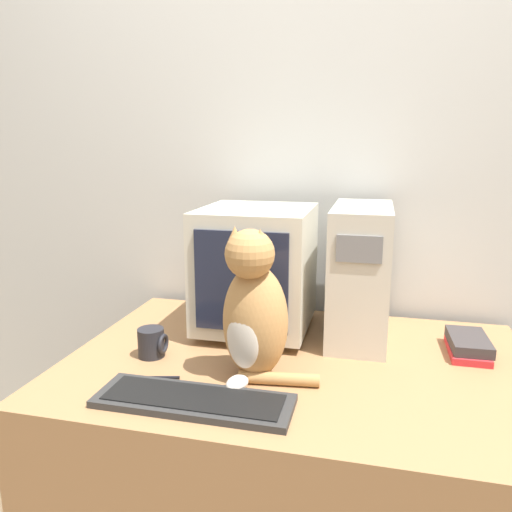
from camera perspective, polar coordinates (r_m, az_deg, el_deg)
The scene contains 9 objects.
wall_back at distance 1.90m, azimuth 7.55°, elevation 9.42°, with size 7.00×0.05×2.50m.
desk at distance 1.70m, azimuth 4.49°, elevation -22.97°, with size 1.36×0.91×0.73m.
crt_monitor at distance 1.67m, azimuth 0.03°, elevation -1.43°, with size 0.36×0.40×0.42m.
computer_tower at distance 1.66m, azimuth 11.80°, elevation -1.84°, with size 0.18×0.41×0.43m.
keyboard at distance 1.29m, azimuth -7.13°, elevation -16.07°, with size 0.49×0.16×0.02m.
cat at distance 1.34m, azimuth -0.24°, elevation -6.48°, with size 0.29×0.24×0.42m.
book_stack at distance 1.68m, azimuth 23.08°, elevation -9.35°, with size 0.12×0.20×0.05m.
pen at distance 1.43m, azimuth -11.58°, elevation -13.47°, with size 0.14×0.04×0.01m.
mug at distance 1.55m, azimuth -11.80°, elevation -9.67°, with size 0.08×0.08×0.09m.
Camera 1 is at (0.21, -0.91, 1.36)m, focal length 35.00 mm.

